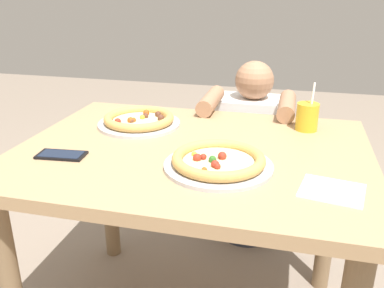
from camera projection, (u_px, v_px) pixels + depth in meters
name	position (u px, v px, depth m)	size (l,w,h in m)	color
dining_table	(192.00, 180.00, 1.41)	(1.15, 0.88, 0.75)	tan
pizza_near	(218.00, 161.00, 1.21)	(0.32, 0.32, 0.04)	#B7B7BC
pizza_far	(139.00, 120.00, 1.58)	(0.31, 0.31, 0.04)	#B7B7BC
drink_cup_colored	(307.00, 117.00, 1.52)	(0.08, 0.08, 0.18)	gold
paper_napkin	(332.00, 191.00, 1.08)	(0.16, 0.14, 0.00)	white
cell_phone	(61.00, 155.00, 1.30)	(0.16, 0.09, 0.01)	black
diner_seated	(250.00, 161.00, 2.07)	(0.39, 0.51, 0.92)	#333847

